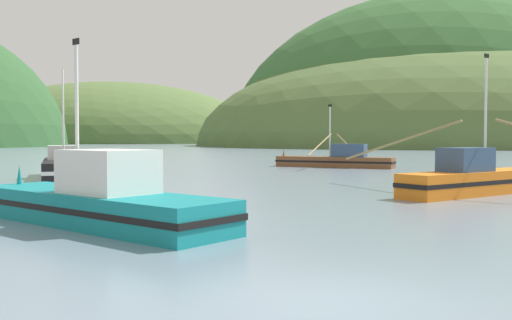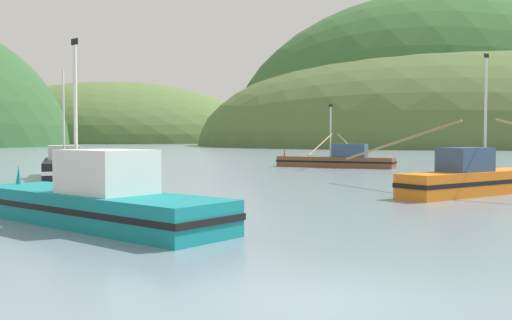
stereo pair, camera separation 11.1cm
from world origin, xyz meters
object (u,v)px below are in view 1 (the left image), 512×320
Objects in this scene: fishing_boat_teal at (98,201)px; fishing_boat_brown at (336,160)px; fishing_boat_black at (64,168)px; fishing_boat_orange at (476,178)px.

fishing_boat_brown is at bearing -70.27° from fishing_boat_teal.
fishing_boat_black reaches higher than fishing_boat_teal.
fishing_boat_brown is (18.43, 15.97, -0.05)m from fishing_boat_black.
fishing_boat_black reaches higher than fishing_boat_orange.
fishing_boat_orange reaches higher than fishing_boat_teal.
fishing_boat_orange is 24.64m from fishing_boat_brown.
fishing_boat_black is at bearing -29.29° from fishing_boat_teal.
fishing_boat_orange is 1.35× the size of fishing_boat_teal.
fishing_boat_brown is at bearing 106.27° from fishing_boat_black.
fishing_boat_black is 1.08× the size of fishing_boat_teal.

